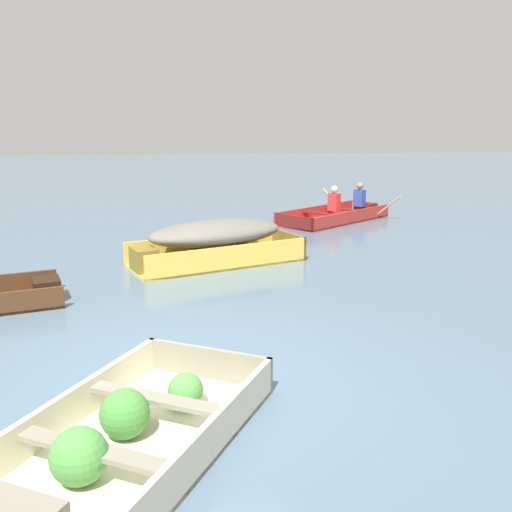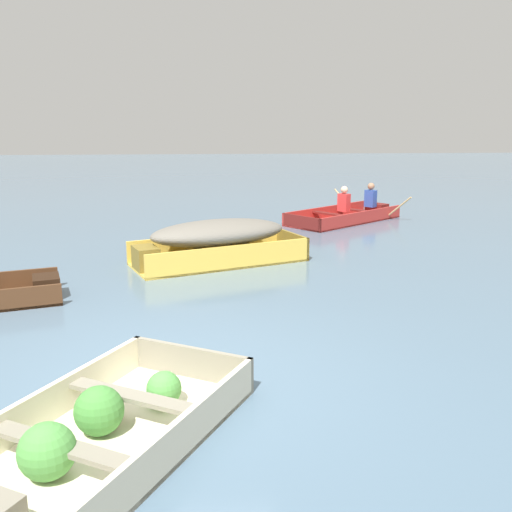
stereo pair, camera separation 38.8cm
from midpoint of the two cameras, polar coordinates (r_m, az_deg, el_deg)
The scene contains 4 objects.
ground_plane at distance 5.75m, azimuth -7.31°, elevation -11.89°, with size 80.00×80.00×0.00m, color slate.
dinghy_cream_foreground at distance 4.55m, azimuth -13.81°, elevation -17.27°, with size 2.45×2.97×0.44m.
skiff_yellow_mid_moored at distance 10.00m, azimuth -2.82°, elevation 1.81°, with size 3.22×2.19×0.77m.
rowboat_red_with_crew at distance 14.67m, azimuth 10.00°, elevation 4.16°, with size 3.27×3.12×0.89m.
Camera 2 is at (0.47, -5.23, 2.43)m, focal length 40.00 mm.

